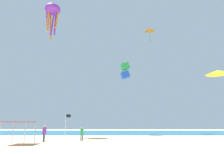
# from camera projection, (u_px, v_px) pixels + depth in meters

# --- Properties ---
(ground) EXTENTS (110.00, 110.00, 0.10)m
(ground) POSITION_uv_depth(u_px,v_px,m) (88.00, 149.00, 17.62)
(ground) COLOR #D1BA8C
(ocean_strip) EXTENTS (110.00, 23.19, 0.03)m
(ocean_strip) POSITION_uv_depth(u_px,v_px,m) (104.00, 132.00, 47.35)
(ocean_strip) COLOR #1E6B93
(ocean_strip) RESTS_ON ground
(canopy_tent) EXTENTS (2.60, 2.74, 2.32)m
(canopy_tent) POSITION_uv_depth(u_px,v_px,m) (19.00, 123.00, 21.20)
(canopy_tent) COLOR #B2B2B7
(canopy_tent) RESTS_ON ground
(person_near_tent) EXTENTS (0.45, 0.50, 1.90)m
(person_near_tent) POSITION_uv_depth(u_px,v_px,m) (44.00, 132.00, 23.74)
(person_near_tent) COLOR #33384C
(person_near_tent) RESTS_ON ground
(person_leftmost) EXTENTS (0.41, 0.41, 1.71)m
(person_leftmost) POSITION_uv_depth(u_px,v_px,m) (82.00, 133.00, 25.02)
(person_leftmost) COLOR slate
(person_leftmost) RESTS_ON ground
(banner_flag) EXTENTS (0.61, 0.06, 3.20)m
(banner_flag) POSITION_uv_depth(u_px,v_px,m) (66.00, 125.00, 24.12)
(banner_flag) COLOR silver
(banner_flag) RESTS_ON ground
(kite_delta_yellow) EXTENTS (3.34, 3.34, 2.00)m
(kite_delta_yellow) POSITION_uv_depth(u_px,v_px,m) (218.00, 72.00, 21.33)
(kite_delta_yellow) COLOR yellow
(kite_diamond_orange) EXTENTS (2.17, 2.17, 2.90)m
(kite_diamond_orange) POSITION_uv_depth(u_px,v_px,m) (150.00, 31.00, 48.00)
(kite_diamond_orange) COLOR orange
(kite_box_green) EXTENTS (1.97, 1.70, 3.44)m
(kite_box_green) POSITION_uv_depth(u_px,v_px,m) (125.00, 71.00, 41.17)
(kite_box_green) COLOR green
(kite_octopus_purple) EXTENTS (2.86, 2.86, 6.74)m
(kite_octopus_purple) POSITION_uv_depth(u_px,v_px,m) (53.00, 11.00, 37.32)
(kite_octopus_purple) COLOR purple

